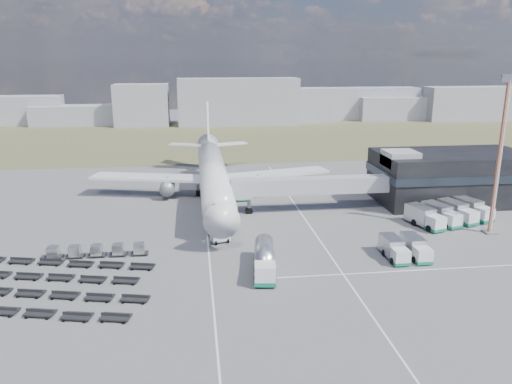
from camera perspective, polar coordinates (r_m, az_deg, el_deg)
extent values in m
plane|color=#565659|center=(74.67, -3.82, -7.45)|extent=(420.00, 420.00, 0.00)
cube|color=brown|center=(181.09, -5.92, 6.14)|extent=(420.00, 90.00, 0.01)
cube|color=silver|center=(79.23, -5.49, -6.10)|extent=(0.25, 110.00, 0.01)
cube|color=silver|center=(81.61, 7.30, -5.50)|extent=(0.25, 110.00, 0.01)
cube|color=silver|center=(73.12, 16.77, -8.62)|extent=(40.00, 0.25, 0.01)
cube|color=black|center=(108.80, 21.42, 1.61)|extent=(30.00, 16.00, 10.00)
cube|color=#262D38|center=(108.54, 21.48, 2.23)|extent=(30.40, 16.40, 1.60)
cube|color=#939399|center=(100.89, 16.18, 3.68)|extent=(6.00, 6.00, 3.00)
cube|color=#939399|center=(94.88, 6.34, 0.75)|extent=(29.80, 3.00, 3.00)
cube|color=#939399|center=(92.26, -1.71, 0.42)|extent=(4.00, 3.60, 3.40)
cylinder|color=slate|center=(93.57, -0.81, -0.98)|extent=(0.70, 0.70, 5.10)
cylinder|color=black|center=(94.19, -0.81, -2.21)|extent=(1.40, 0.90, 1.40)
cylinder|color=silver|center=(101.59, -4.89, 1.89)|extent=(5.60, 48.00, 5.60)
cone|color=silver|center=(76.09, -4.05, -2.75)|extent=(5.60, 5.00, 5.60)
cone|color=silver|center=(128.82, -5.43, 5.13)|extent=(5.60, 8.00, 5.60)
cube|color=black|center=(77.75, -4.15, -1.73)|extent=(2.20, 2.00, 0.80)
cube|color=silver|center=(107.08, -11.96, 1.65)|extent=(25.59, 11.38, 0.50)
cube|color=silver|center=(107.95, 1.92, 2.09)|extent=(25.59, 11.38, 0.50)
cylinder|color=slate|center=(105.30, -10.09, 0.56)|extent=(3.00, 5.00, 3.00)
cylinder|color=slate|center=(105.95, 0.21, 0.90)|extent=(3.00, 5.00, 3.00)
cube|color=silver|center=(130.69, -7.88, 5.38)|extent=(9.49, 5.63, 0.35)
cube|color=silver|center=(130.99, -3.04, 5.52)|extent=(9.49, 5.63, 0.35)
cube|color=silver|center=(130.91, -5.53, 7.81)|extent=(0.50, 9.06, 11.45)
cylinder|color=slate|center=(82.60, -4.21, -4.23)|extent=(0.50, 0.50, 2.50)
cylinder|color=slate|center=(106.40, -6.65, 0.21)|extent=(0.60, 0.60, 2.50)
cylinder|color=slate|center=(106.62, -3.21, 0.33)|extent=(0.60, 0.60, 2.50)
cylinder|color=black|center=(82.86, -4.20, -4.72)|extent=(0.50, 1.20, 1.20)
cube|color=gray|center=(227.43, -19.77, 8.26)|extent=(37.10, 12.00, 8.25)
cube|color=gray|center=(216.61, -12.93, 9.65)|extent=(22.20, 12.00, 17.26)
cube|color=gray|center=(214.32, -2.02, 10.27)|extent=(50.57, 12.00, 19.53)
cube|color=gray|center=(224.04, 5.77, 9.84)|extent=(20.93, 12.00, 14.93)
cube|color=gray|center=(240.02, 11.70, 9.90)|extent=(54.11, 12.00, 14.32)
cube|color=gray|center=(242.27, 16.43, 9.18)|extent=(42.07, 12.00, 10.38)
cube|color=gray|center=(250.80, 23.66, 9.25)|extent=(45.09, 12.00, 15.04)
cube|color=silver|center=(65.41, 1.04, -9.29)|extent=(3.02, 3.02, 2.59)
cube|color=#136E50|center=(65.84, 1.04, -10.09)|extent=(3.15, 3.15, 0.56)
cylinder|color=#B5B5BA|center=(70.27, 0.96, -7.03)|extent=(3.84, 8.74, 2.82)
cube|color=slate|center=(70.78, 0.96, -8.00)|extent=(3.73, 8.73, 0.39)
cylinder|color=black|center=(69.34, 0.98, -8.77)|extent=(3.06, 1.59, 1.24)
cube|color=silver|center=(80.09, -4.08, -5.31)|extent=(3.27, 2.44, 1.35)
cube|color=silver|center=(104.27, -1.73, 0.30)|extent=(3.20, 6.91, 3.14)
cube|color=#136E50|center=(104.61, -1.73, -0.38)|extent=(3.32, 7.03, 0.50)
cube|color=silver|center=(74.44, 16.18, -7.08)|extent=(2.27, 2.18, 2.15)
cube|color=#136E50|center=(74.75, 16.13, -7.67)|extent=(2.37, 2.27, 0.44)
cube|color=#B5B5BA|center=(77.20, 15.19, -5.87)|extent=(2.39, 4.52, 2.54)
cube|color=silver|center=(75.81, 18.50, -6.86)|extent=(2.27, 2.18, 2.15)
cube|color=#136E50|center=(76.12, 18.45, -7.44)|extent=(2.37, 2.27, 0.44)
cube|color=#B5B5BA|center=(78.52, 17.44, -5.68)|extent=(2.39, 4.52, 2.54)
cube|color=silver|center=(89.85, 19.86, -3.37)|extent=(3.18, 3.11, 2.45)
cube|color=#136E50|center=(90.14, 19.81, -3.94)|extent=(3.32, 3.25, 0.50)
cube|color=#B5B5BA|center=(92.37, 18.22, -2.43)|extent=(4.09, 5.69, 2.90)
cube|color=silver|center=(92.46, 21.55, -3.02)|extent=(3.18, 3.11, 2.45)
cube|color=#136E50|center=(92.75, 21.49, -3.57)|extent=(3.32, 3.25, 0.50)
cube|color=#B5B5BA|center=(94.91, 19.91, -2.11)|extent=(4.09, 5.69, 2.90)
cube|color=silver|center=(95.15, 23.15, -2.68)|extent=(3.18, 3.11, 2.45)
cube|color=#136E50|center=(95.43, 23.09, -3.22)|extent=(3.32, 3.25, 0.50)
cube|color=#B5B5BA|center=(97.53, 21.51, -1.81)|extent=(4.09, 5.69, 2.90)
cube|color=silver|center=(97.91, 24.65, -2.36)|extent=(3.18, 3.11, 2.45)
cube|color=#136E50|center=(98.19, 24.59, -2.88)|extent=(3.32, 3.25, 0.50)
cube|color=#B5B5BA|center=(100.23, 23.02, -1.52)|extent=(4.09, 5.69, 2.90)
cube|color=black|center=(79.72, -22.13, -6.87)|extent=(2.55, 1.59, 0.17)
cube|color=#B5B5BA|center=(79.43, -22.19, -6.31)|extent=(1.57, 1.57, 1.46)
cube|color=black|center=(78.92, -19.94, -6.87)|extent=(2.55, 1.59, 0.17)
cube|color=#B5B5BA|center=(78.62, -20.00, -6.31)|extent=(1.57, 1.57, 1.46)
cube|color=black|center=(78.24, -17.72, -6.86)|extent=(2.55, 1.59, 0.17)
cube|color=#B5B5BA|center=(77.94, -17.77, -6.30)|extent=(1.57, 1.57, 1.46)
cube|color=black|center=(77.67, -15.45, -6.84)|extent=(2.55, 1.59, 0.17)
cube|color=#B5B5BA|center=(77.37, -15.50, -6.28)|extent=(1.57, 1.57, 1.46)
cube|color=black|center=(77.22, -13.16, -6.81)|extent=(2.55, 1.59, 0.17)
cube|color=#B5B5BA|center=(76.92, -13.20, -6.24)|extent=(1.57, 1.57, 1.46)
cube|color=black|center=(66.09, -26.94, -12.00)|extent=(31.00, 8.80, 0.81)
cube|color=black|center=(69.63, -24.86, -10.34)|extent=(31.00, 8.80, 0.81)
cube|color=black|center=(73.30, -23.00, -8.83)|extent=(26.62, 7.78, 0.81)
cube|color=black|center=(77.08, -21.33, -7.46)|extent=(26.62, 7.78, 0.81)
cylinder|color=#AD421B|center=(89.89, 26.02, 3.34)|extent=(0.70, 0.70, 25.15)
cube|color=slate|center=(88.45, 27.02, 11.50)|extent=(2.49, 1.26, 1.21)
cube|color=#565659|center=(92.96, 25.13, -4.16)|extent=(2.01, 2.01, 0.30)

